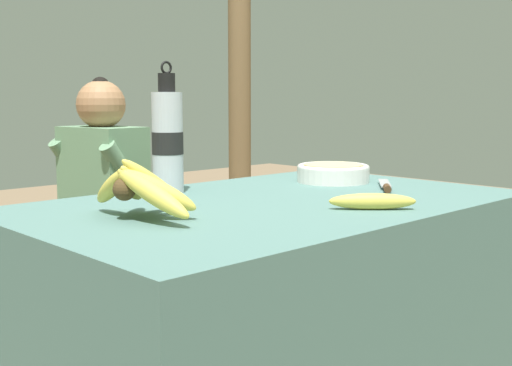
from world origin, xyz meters
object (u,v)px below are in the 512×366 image
water_bottle (168,140)px  loose_banana_front (372,201)px  seated_vendor (95,198)px  banana_bunch_green (202,219)px  serving_bowl (333,172)px  knife (386,186)px  banana_bunch_ripe (141,188)px  support_post_far (240,71)px  wooden_bench (111,263)px

water_bottle → loose_banana_front: (0.18, -0.53, -0.12)m
seated_vendor → banana_bunch_green: bearing=176.9°
serving_bowl → knife: bearing=-95.9°
banana_bunch_ripe → support_post_far: support_post_far is taller
serving_bowl → loose_banana_front: bearing=-130.1°
seated_vendor → banana_bunch_green: seated_vendor is taller
loose_banana_front → knife: bearing=29.6°
wooden_bench → support_post_far: support_post_far is taller
seated_vendor → banana_bunch_green: 0.60m
serving_bowl → seated_vendor: size_ratio=0.20×
banana_bunch_ripe → serving_bowl: banana_bunch_ripe is taller
water_bottle → loose_banana_front: 0.58m
water_bottle → knife: bearing=-37.4°
banana_bunch_ripe → knife: bearing=-8.4°
banana_bunch_ripe → serving_bowl: size_ratio=1.52×
serving_bowl → wooden_bench: size_ratio=0.13×
support_post_far → serving_bowl: bearing=-122.9°
support_post_far → banana_bunch_green: bearing=-146.9°
banana_bunch_ripe → knife: 0.74m
banana_bunch_ripe → wooden_bench: 1.38m
serving_bowl → knife: size_ratio=1.19×
water_bottle → banana_bunch_green: size_ratio=1.27×
banana_bunch_ripe → seated_vendor: seated_vendor is taller
serving_bowl → knife: 0.21m
serving_bowl → banana_bunch_green: (0.33, 1.05, -0.33)m
serving_bowl → loose_banana_front: 0.49m
banana_bunch_ripe → loose_banana_front: (0.44, -0.28, -0.05)m
serving_bowl → loose_banana_front: size_ratio=1.30×
loose_banana_front → knife: loose_banana_front is taller
knife → banana_bunch_green: knife is taller
wooden_bench → seated_vendor: bearing=-155.9°
banana_bunch_ripe → seated_vendor: 1.24m
loose_banana_front → wooden_bench: loose_banana_front is taller
seated_vendor → support_post_far: support_post_far is taller
knife → seated_vendor: (-0.22, 1.21, -0.15)m
water_bottle → banana_bunch_green: (0.83, 0.89, -0.45)m
knife → wooden_bench: size_ratio=0.11×
knife → support_post_far: bearing=21.4°
water_bottle → banana_bunch_ripe: bearing=-135.0°
water_bottle → support_post_far: (1.43, 1.28, 0.26)m
knife → loose_banana_front: bearing=171.0°
water_bottle → seated_vendor: size_ratio=0.32×
banana_bunch_green → banana_bunch_ripe: bearing=-133.5°
water_bottle → loose_banana_front: size_ratio=2.08×
banana_bunch_ripe → support_post_far: 2.31m
loose_banana_front → serving_bowl: bearing=49.9°
seated_vendor → banana_bunch_green: (0.57, 0.04, -0.17)m
banana_bunch_ripe → knife: (0.73, -0.11, -0.05)m
serving_bowl → water_bottle: 0.54m
wooden_bench → support_post_far: size_ratio=0.71×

